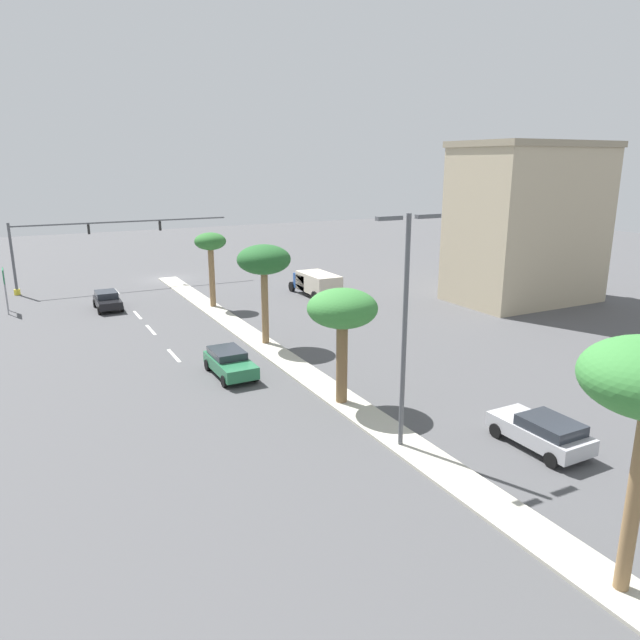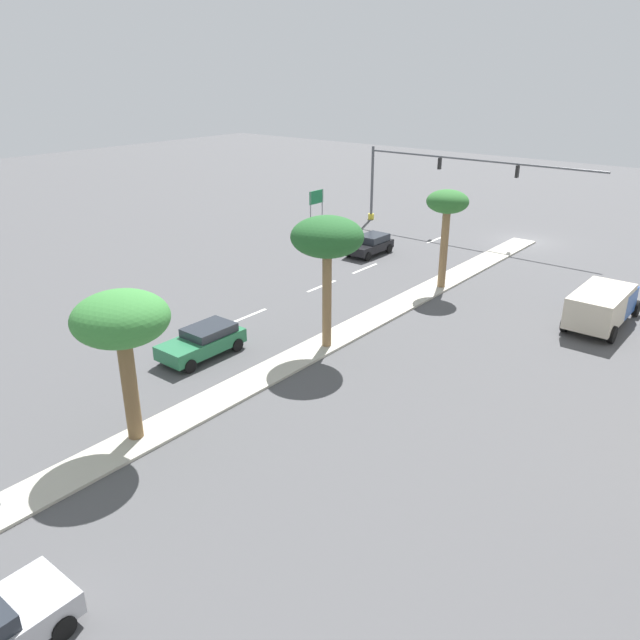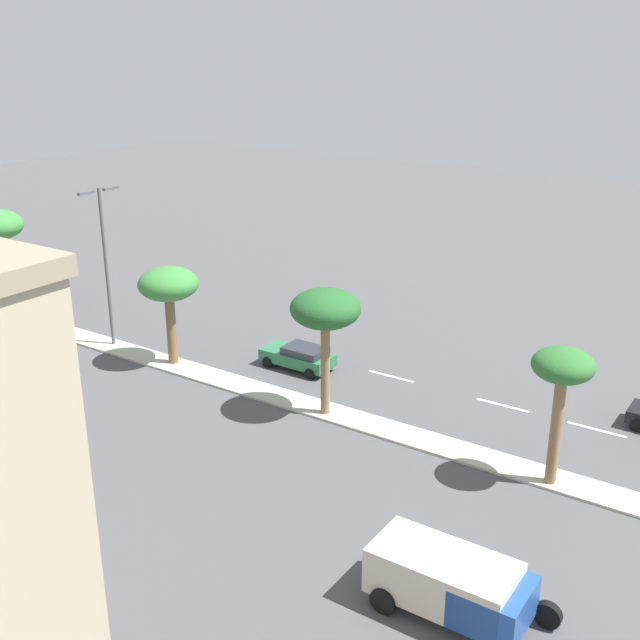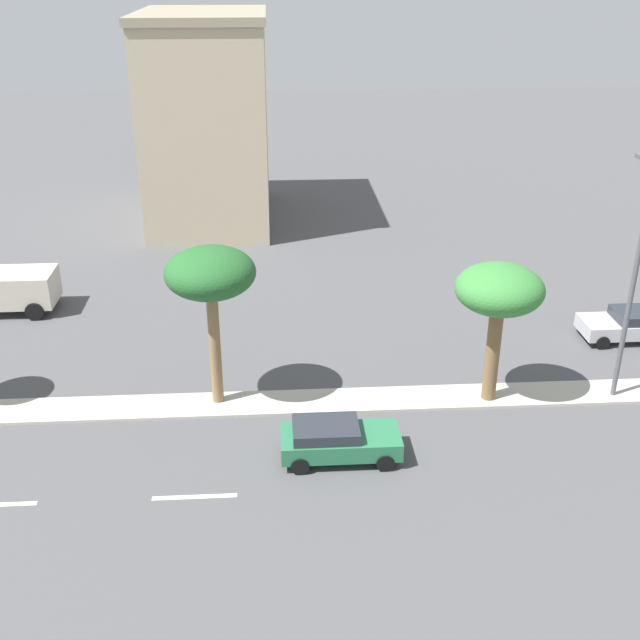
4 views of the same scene
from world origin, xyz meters
name	(u,v)px [view 1 (image 1 of 4)]	position (x,y,z in m)	size (l,w,h in m)	color
ground_plane	(316,382)	(0.00, 33.30, 0.00)	(160.00, 160.00, 0.00)	#4C4C4F
median_curb	(423,456)	(0.00, 42.82, 0.06)	(1.80, 85.63, 0.12)	#B7B2A3
lane_stripe_outboard	(116,291)	(5.69, 4.00, 0.01)	(0.20, 2.80, 0.01)	silver
lane_stripe_far	(138,315)	(5.69, 13.94, 0.01)	(0.20, 2.80, 0.01)	silver
lane_stripe_leading	(151,330)	(5.69, 18.69, 0.01)	(0.20, 2.80, 0.01)	silver
lane_stripe_trailing	(174,356)	(5.69, 25.21, 0.01)	(0.20, 2.80, 0.01)	silver
traffic_signal_gantry	(77,242)	(8.38, 1.43, 4.39)	(19.96, 0.53, 6.43)	#515459
directional_road_sign	(4,281)	(14.61, 8.30, 2.57)	(0.10, 1.70, 3.50)	gray
commercial_building	(527,223)	(-24.74, 24.01, 6.61)	(12.29, 7.90, 13.19)	tan
palm_tree_near	(210,245)	(-0.34, 14.26, 5.13)	(2.52, 2.52, 6.01)	olive
palm_tree_front	(264,261)	(-0.25, 25.67, 5.48)	(3.41, 3.41, 6.43)	olive
palm_tree_mid	(342,311)	(0.21, 36.50, 4.71)	(3.39, 3.39, 5.67)	brown
street_lamp_far	(405,314)	(0.29, 41.61, 5.74)	(2.90, 0.24, 9.57)	#515459
sedan_black_center	(107,300)	(7.42, 10.83, 0.75)	(1.94, 3.91, 1.41)	black
sedan_green_right	(230,362)	(3.75, 30.10, 0.76)	(1.97, 4.22, 1.40)	#287047
sedan_silver_trailing	(542,431)	(-4.82, 44.45, 0.77)	(2.09, 4.26, 1.42)	#B2B2B7
box_truck	(316,283)	(-9.86, 14.25, 1.20)	(2.60, 5.93, 2.08)	#234C99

